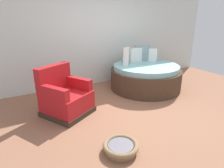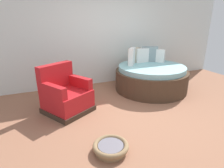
% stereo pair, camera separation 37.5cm
% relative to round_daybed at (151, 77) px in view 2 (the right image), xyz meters
% --- Properties ---
extents(ground_plane, '(8.00, 8.00, 0.02)m').
position_rel_round_daybed_xyz_m(ground_plane, '(-1.01, -1.09, -0.34)').
color(ground_plane, '#936047').
extents(back_wall, '(8.00, 0.12, 3.12)m').
position_rel_round_daybed_xyz_m(back_wall, '(-1.01, 1.07, 1.23)').
color(back_wall, silver).
rests_on(back_wall, ground_plane).
extents(round_daybed, '(1.84, 1.84, 1.07)m').
position_rel_round_daybed_xyz_m(round_daybed, '(0.00, 0.00, 0.00)').
color(round_daybed, '#473323').
rests_on(round_daybed, ground_plane).
extents(red_armchair, '(1.09, 1.09, 0.94)m').
position_rel_round_daybed_xyz_m(red_armchair, '(-2.27, -0.41, -0.00)').
color(red_armchair, '#38281E').
rests_on(red_armchair, ground_plane).
extents(pet_basket, '(0.51, 0.51, 0.13)m').
position_rel_round_daybed_xyz_m(pet_basket, '(-1.92, -1.92, -0.26)').
color(pet_basket, '#8E704C').
rests_on(pet_basket, ground_plane).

